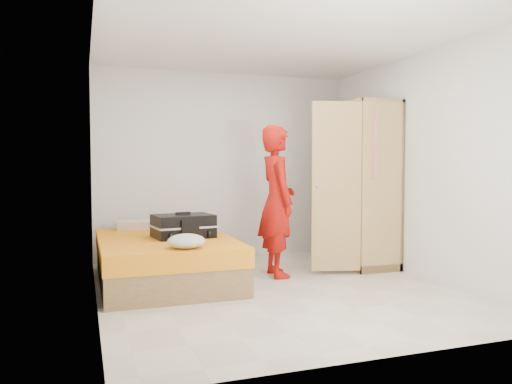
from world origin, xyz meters
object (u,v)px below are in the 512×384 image
object	(u,v)px
wardrobe	(356,189)
person	(277,201)
suitcase	(183,226)
bed	(165,259)
round_cushion	(186,241)

from	to	relation	value
wardrobe	person	world-z (taller)	wardrobe
person	suitcase	xyz separation A→B (m)	(-1.10, 0.05, -0.26)
suitcase	bed	bearing A→B (deg)	155.34
bed	round_cushion	world-z (taller)	round_cushion
wardrobe	person	size ratio (longest dim) A/B	1.19
person	round_cushion	size ratio (longest dim) A/B	4.80
bed	wardrobe	distance (m)	2.62
person	suitcase	distance (m)	1.13
bed	round_cushion	distance (m)	0.87
wardrobe	suitcase	distance (m)	2.35
round_cushion	person	bearing A→B (deg)	29.65
wardrobe	round_cushion	distance (m)	2.64
wardrobe	suitcase	bearing A→B (deg)	-174.77
wardrobe	suitcase	size ratio (longest dim) A/B	2.96
person	round_cushion	world-z (taller)	person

